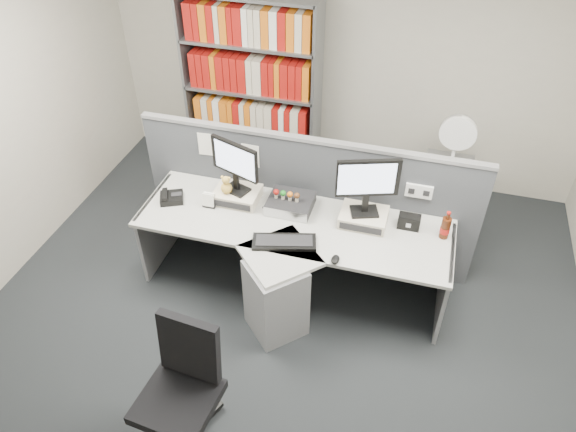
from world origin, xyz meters
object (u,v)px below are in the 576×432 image
(desktop_pc, at_px, (290,204))
(office_chair, at_px, (183,387))
(cola_bottle, at_px, (445,228))
(filing_cabinet, at_px, (443,198))
(desk_fan, at_px, (457,137))
(monitor_left, at_px, (235,163))
(desk_phone, at_px, (171,197))
(mouse, at_px, (335,259))
(monitor_right, at_px, (367,182))
(shelving_unit, at_px, (252,93))
(keyboard, at_px, (284,242))
(desk_calendar, at_px, (209,201))
(speaker, at_px, (409,222))
(desk, at_px, (286,263))

(desktop_pc, height_order, office_chair, office_chair)
(cola_bottle, height_order, filing_cabinet, cola_bottle)
(desk_fan, distance_m, office_chair, 3.17)
(monitor_left, relative_size, desk_phone, 1.89)
(mouse, distance_m, office_chair, 1.43)
(monitor_left, relative_size, desktop_pc, 1.27)
(monitor_right, distance_m, shelving_unit, 2.07)
(desktop_pc, height_order, keyboard, desktop_pc)
(desktop_pc, relative_size, keyboard, 0.70)
(shelving_unit, bearing_deg, desk_fan, -12.08)
(monitor_left, xyz_separation_m, desk_calendar, (-0.20, -0.15, -0.33))
(desk_calendar, bearing_deg, keyboard, -20.67)
(keyboard, relative_size, shelving_unit, 0.27)
(office_chair, bearing_deg, speaker, 55.42)
(desk_fan, bearing_deg, monitor_right, -122.63)
(monitor_left, height_order, desk_fan, monitor_left)
(monitor_left, distance_m, shelving_unit, 1.51)
(shelving_unit, bearing_deg, keyboard, -64.64)
(monitor_left, relative_size, shelving_unit, 0.24)
(desktop_pc, height_order, filing_cabinet, desktop_pc)
(desk_phone, relative_size, office_chair, 0.25)
(mouse, bearing_deg, speaker, 48.60)
(desk_phone, bearing_deg, monitor_left, 16.98)
(mouse, distance_m, shelving_unit, 2.40)
(desktop_pc, bearing_deg, monitor_right, -1.11)
(monitor_right, relative_size, shelving_unit, 0.25)
(desktop_pc, bearing_deg, desk, -79.14)
(speaker, relative_size, filing_cabinet, 0.25)
(monitor_right, xyz_separation_m, desk_calendar, (-1.30, -0.15, -0.35))
(mouse, distance_m, desk_phone, 1.56)
(desk, relative_size, desk_phone, 10.38)
(shelving_unit, bearing_deg, cola_bottle, -35.05)
(monitor_right, xyz_separation_m, cola_bottle, (0.65, -0.01, -0.31))
(monitor_left, xyz_separation_m, speaker, (1.46, 0.04, -0.32))
(keyboard, bearing_deg, desktop_pc, 99.46)
(keyboard, bearing_deg, desk_phone, 166.52)
(desk_phone, relative_size, filing_cabinet, 0.36)
(desk_calendar, xyz_separation_m, filing_cabinet, (1.95, 1.16, -0.43))
(cola_bottle, relative_size, shelving_unit, 0.13)
(desk_phone, bearing_deg, monitor_right, 5.79)
(filing_cabinet, bearing_deg, speaker, -106.20)
(speaker, bearing_deg, desktop_pc, -178.59)
(shelving_unit, height_order, desk_fan, shelving_unit)
(desk_calendar, height_order, speaker, desk_calendar)
(mouse, height_order, desk_phone, desk_phone)
(desk_phone, height_order, desk_calendar, desk_calendar)
(desk, bearing_deg, monitor_right, 34.91)
(shelving_unit, bearing_deg, desk_phone, -96.84)
(desk_calendar, height_order, desk_fan, desk_fan)
(mouse, distance_m, desk_calendar, 1.23)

